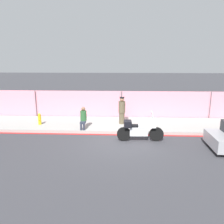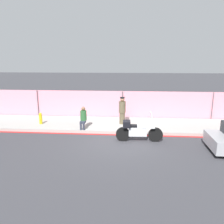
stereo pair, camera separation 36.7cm
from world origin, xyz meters
name	(u,v)px [view 1 (the left image)]	position (x,y,z in m)	size (l,w,h in m)	color
ground_plane	(121,142)	(0.00, 0.00, 0.00)	(120.00, 120.00, 0.00)	#38383D
sidewalk	(121,125)	(0.00, 2.71, 0.08)	(43.14, 3.07, 0.17)	#9E9E99
curb_paint_stripe	(121,135)	(0.00, 1.08, 0.00)	(43.14, 0.18, 0.01)	red
storefront_fence	(121,105)	(0.00, 4.33, 0.96)	(40.98, 0.17, 1.91)	pink
motorcycle	(140,129)	(0.94, 0.24, 0.60)	(2.30, 0.54, 1.49)	black
officer_standing	(122,110)	(0.04, 2.67, 0.99)	(0.39, 0.39, 1.62)	brown
person_seated_on_curb	(83,117)	(-2.10, 1.61, 0.84)	(0.35, 0.62, 1.22)	#2D3342
fire_hydrant	(40,119)	(-4.83, 2.24, 0.51)	(0.18, 0.23, 0.68)	gold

